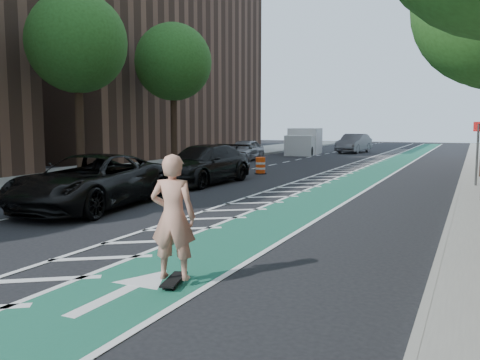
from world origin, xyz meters
The scene contains 20 objects.
ground centered at (0.00, 0.00, 0.00)m, with size 120.00×120.00×0.00m, color black.
bike_lane centered at (3.00, 10.00, 0.01)m, with size 2.00×90.00×0.01m, color #17523D.
buffer_strip centered at (1.50, 10.00, 0.01)m, with size 1.40×90.00×0.01m, color silver.
sidewalk_left centered at (-9.50, 10.00, 0.07)m, with size 5.00×90.00×0.15m, color gray.
curb_right centered at (7.05, 10.00, 0.08)m, with size 0.12×90.00×0.16m, color gray.
curb_left centered at (-7.05, 10.00, 0.08)m, with size 0.12×90.00×0.16m, color gray.
building_left_far centered at (-17.50, 24.00, 9.00)m, with size 14.00×22.00×18.00m, color brown.
tree_l_c centered at (-7.90, 8.00, 5.77)m, with size 4.20×4.20×7.90m.
tree_l_d centered at (-7.90, 16.00, 5.77)m, with size 4.20×4.20×7.90m.
sign_post centered at (7.60, 12.00, 1.35)m, with size 0.35×0.08×2.47m.
skateboard centered at (3.50, -2.13, 0.08)m, with size 0.41×0.79×0.10m.
skateboarder centered at (3.50, -2.13, 1.04)m, with size 0.69×0.45×1.88m, color tan.
suv_near centered at (-2.40, 2.80, 0.77)m, with size 2.56×5.55×1.54m, color black.
suv_far centered at (-2.40, 9.44, 0.77)m, with size 2.17×5.33×1.55m, color black.
car_silver centered at (-6.00, 21.43, 0.70)m, with size 1.65×4.10×1.40m, color gray.
car_grey centered at (-1.58, 33.48, 0.77)m, with size 1.64×4.70×1.55m, color #5A595F.
box_truck centered at (-4.64, 29.64, 0.93)m, with size 2.75×5.09×2.02m.
barrel_a centered at (-3.23, 3.85, 0.39)m, with size 0.60×0.60×0.82m.
barrel_b centered at (-1.80, 14.00, 0.38)m, with size 0.59×0.59×0.80m.
barrel_c centered at (-3.69, 14.50, 0.48)m, with size 0.75×0.75×1.03m.
Camera 1 is at (7.53, -8.44, 2.43)m, focal length 38.00 mm.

